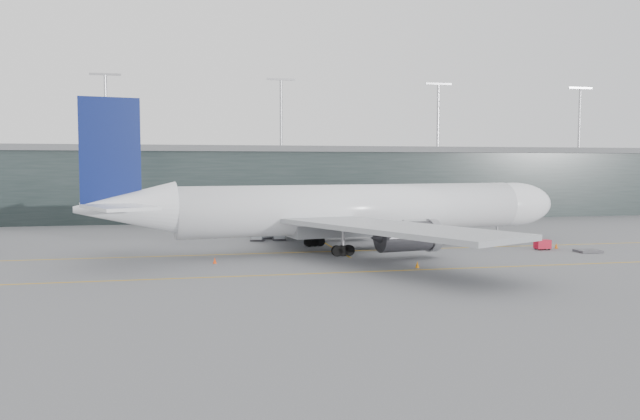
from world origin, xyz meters
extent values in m
plane|color=slate|center=(0.00, 0.00, 0.00)|extent=(320.00, 320.00, 0.00)
cube|color=#CA9413|center=(0.00, -4.00, 0.01)|extent=(160.00, 0.25, 0.02)
cube|color=#CA9413|center=(0.00, -20.00, 0.01)|extent=(160.00, 0.25, 0.02)
cube|color=#CA9413|center=(5.00, 20.00, 0.01)|extent=(0.25, 60.00, 0.02)
cube|color=#1D2827|center=(0.00, 58.00, 7.00)|extent=(240.00, 35.00, 14.00)
cube|color=#5D6063|center=(0.00, 58.00, 14.60)|extent=(240.00, 36.00, 1.20)
cylinder|color=#9E9EA3|center=(-30.00, 48.00, 22.00)|extent=(0.60, 0.60, 14.00)
cylinder|color=#9E9EA3|center=(5.00, 48.00, 22.00)|extent=(0.60, 0.60, 14.00)
cylinder|color=#9E9EA3|center=(40.00, 48.00, 22.00)|extent=(0.60, 0.60, 14.00)
cylinder|color=#9E9EA3|center=(75.00, 48.00, 22.00)|extent=(0.60, 0.60, 14.00)
cylinder|color=white|center=(7.70, -2.64, 5.47)|extent=(47.85, 14.30, 6.40)
ellipsoid|color=white|center=(32.62, 1.62, 5.47)|extent=(14.32, 8.57, 6.40)
cone|color=white|center=(-21.27, -7.59, 6.19)|extent=(12.22, 7.96, 6.14)
cube|color=#9A9EA3|center=(6.69, -2.81, 2.99)|extent=(17.14, 7.86, 2.06)
cube|color=black|center=(36.48, 2.28, 6.50)|extent=(2.76, 3.43, 0.83)
cube|color=#9A9EA3|center=(7.35, -18.92, 4.44)|extent=(21.34, 30.98, 0.57)
cylinder|color=#38373C|center=(11.39, -11.95, 2.68)|extent=(7.73, 4.78, 3.61)
cube|color=#9A9EA3|center=(1.96, 12.60, 4.44)|extent=(12.51, 30.75, 0.57)
cylinder|color=#38373C|center=(8.09, 7.37, 2.68)|extent=(7.73, 4.78, 3.61)
cube|color=#0A1654|center=(-22.80, -7.85, 12.69)|extent=(6.70, 1.64, 12.38)
cube|color=white|center=(-21.33, -13.36, 6.70)|extent=(9.03, 10.80, 0.36)
cube|color=white|center=(-23.25, -2.17, 6.70)|extent=(6.51, 9.77, 0.36)
cylinder|color=black|center=(30.07, 1.18, 0.57)|extent=(1.19, 0.60, 1.13)
cylinder|color=#9E9EA3|center=(30.07, 1.18, 1.34)|extent=(0.31, 0.31, 2.68)
cylinder|color=black|center=(4.47, -8.22, 0.67)|extent=(1.41, 0.73, 1.34)
cylinder|color=black|center=(2.80, 1.55, 0.67)|extent=(1.41, 0.73, 1.34)
cube|color=#303035|center=(23.17, 1.76, 5.73)|extent=(3.69, 4.15, 3.21)
cube|color=#303035|center=(23.23, 11.27, 5.73)|extent=(2.96, 14.92, 2.87)
cube|color=#303035|center=(23.33, 26.17, 5.73)|extent=(3.25, 14.92, 2.98)
cube|color=#303035|center=(23.43, 41.07, 5.73)|extent=(3.54, 14.92, 3.09)
cylinder|color=#9E9EA3|center=(23.24, 12.07, 2.18)|extent=(0.57, 0.57, 4.36)
cube|color=#38373C|center=(23.24, 12.07, 0.40)|extent=(2.30, 1.73, 0.80)
cylinder|color=#303035|center=(23.17, 40.50, 5.73)|extent=(4.58, 4.58, 3.44)
cylinder|color=#303035|center=(23.17, 40.50, 2.06)|extent=(2.06, 2.06, 4.13)
cube|color=#AE0C22|center=(31.76, -8.12, 0.76)|extent=(1.97, 1.26, 1.16)
cylinder|color=black|center=(31.05, -8.57, 0.18)|extent=(0.36, 0.14, 0.36)
cylinder|color=black|center=(32.47, -8.56, 0.18)|extent=(0.36, 0.14, 0.36)
cylinder|color=black|center=(31.04, -7.68, 0.18)|extent=(0.36, 0.14, 0.36)
cylinder|color=black|center=(32.47, -7.67, 0.18)|extent=(0.36, 0.14, 0.36)
cube|color=#37363B|center=(36.16, -11.54, 0.18)|extent=(3.03, 2.45, 0.30)
cube|color=#38373C|center=(-4.27, 9.20, 0.15)|extent=(2.34, 2.06, 0.20)
cube|color=silver|center=(-4.27, 9.20, 1.05)|extent=(1.93, 1.86, 1.50)
cube|color=navy|center=(-4.27, 9.20, 1.83)|extent=(1.99, 1.92, 0.08)
cube|color=#38373C|center=(-2.50, 11.60, 0.14)|extent=(2.26, 1.98, 0.19)
cube|color=#A8ACB4|center=(-2.50, 11.60, 1.01)|extent=(1.86, 1.79, 1.45)
cube|color=navy|center=(-2.50, 11.60, 1.76)|extent=(1.92, 1.85, 0.08)
cube|color=#38373C|center=(-0.99, 9.43, 0.15)|extent=(2.10, 1.71, 0.20)
cube|color=silver|center=(-0.99, 9.43, 1.06)|extent=(1.69, 1.59, 1.52)
cube|color=navy|center=(-0.99, 9.43, 1.85)|extent=(1.74, 1.65, 0.08)
cone|color=#D75E0B|center=(34.29, -7.37, 0.37)|extent=(0.47, 0.47, 0.75)
cone|color=#CD710B|center=(10.20, -18.76, 0.37)|extent=(0.46, 0.46, 0.74)
cone|color=#D35D0B|center=(8.31, 10.92, 0.32)|extent=(0.40, 0.40, 0.63)
cone|color=#EE400D|center=(-11.30, -11.10, 0.35)|extent=(0.44, 0.44, 0.70)
camera|label=1|loc=(-13.98, -82.43, 11.04)|focal=35.00mm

